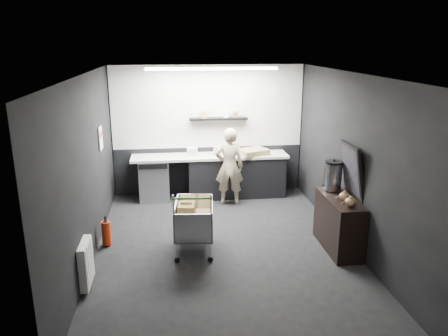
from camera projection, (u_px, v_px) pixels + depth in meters
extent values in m
plane|color=black|center=(224.00, 248.00, 6.90)|extent=(5.50, 5.50, 0.00)
plane|color=silver|center=(224.00, 74.00, 6.14)|extent=(5.50, 5.50, 0.00)
plane|color=black|center=(208.00, 131.00, 9.14)|extent=(5.50, 0.00, 5.50)
plane|color=black|center=(261.00, 251.00, 3.90)|extent=(5.50, 0.00, 5.50)
plane|color=black|center=(87.00, 171.00, 6.29)|extent=(0.00, 5.50, 5.50)
plane|color=black|center=(352.00, 162.00, 6.75)|extent=(0.00, 5.50, 5.50)
cube|color=silver|center=(208.00, 107.00, 8.98)|extent=(3.95, 0.02, 1.70)
cube|color=black|center=(209.00, 170.00, 9.36)|extent=(3.95, 0.02, 1.00)
cube|color=black|center=(218.00, 119.00, 8.97)|extent=(1.20, 0.22, 0.04)
cylinder|color=white|center=(275.00, 91.00, 9.05)|extent=(0.20, 0.03, 0.20)
cube|color=white|center=(101.00, 138.00, 7.47)|extent=(0.02, 0.30, 0.40)
cube|color=red|center=(101.00, 134.00, 7.46)|extent=(0.02, 0.22, 0.10)
cube|color=white|center=(86.00, 263.00, 5.72)|extent=(0.10, 0.50, 0.60)
cube|color=white|center=(212.00, 69.00, 7.92)|extent=(2.40, 0.20, 0.04)
cube|color=black|center=(236.00, 176.00, 9.15)|extent=(2.00, 0.56, 0.85)
cube|color=silver|center=(210.00, 156.00, 8.96)|extent=(3.20, 0.60, 0.05)
cube|color=#9EA0A5|center=(154.00, 179.00, 8.95)|extent=(0.60, 0.58, 0.85)
cube|color=black|center=(153.00, 167.00, 8.57)|extent=(0.56, 0.02, 0.10)
imported|color=beige|center=(229.00, 167.00, 8.60)|extent=(0.60, 0.42, 1.55)
cube|color=silver|center=(194.00, 231.00, 6.76)|extent=(0.65, 0.93, 0.02)
cube|color=silver|center=(176.00, 218.00, 6.67)|extent=(0.10, 0.88, 0.47)
cube|color=silver|center=(212.00, 217.00, 6.73)|extent=(0.10, 0.88, 0.47)
cube|color=silver|center=(196.00, 229.00, 6.29)|extent=(0.57, 0.07, 0.47)
cube|color=silver|center=(193.00, 207.00, 7.11)|extent=(0.57, 0.07, 0.47)
cylinder|color=silver|center=(179.00, 252.00, 6.39)|extent=(0.02, 0.02, 0.31)
cylinder|color=silver|center=(213.00, 250.00, 6.45)|extent=(0.02, 0.02, 0.31)
cylinder|color=silver|center=(178.00, 230.00, 7.16)|extent=(0.02, 0.02, 0.31)
cylinder|color=silver|center=(208.00, 228.00, 7.21)|extent=(0.02, 0.02, 0.31)
cylinder|color=#288C26|center=(195.00, 198.00, 6.10)|extent=(0.57, 0.09, 0.03)
cube|color=brown|center=(186.00, 216.00, 6.79)|extent=(0.28, 0.33, 0.39)
cube|color=brown|center=(204.00, 223.00, 6.61)|extent=(0.25, 0.31, 0.35)
cylinder|color=black|center=(180.00, 260.00, 6.43)|extent=(0.09, 0.04, 0.08)
cylinder|color=black|center=(179.00, 237.00, 7.20)|extent=(0.09, 0.04, 0.08)
cylinder|color=black|center=(213.00, 259.00, 6.49)|extent=(0.09, 0.04, 0.08)
cylinder|color=black|center=(208.00, 236.00, 7.25)|extent=(0.09, 0.04, 0.08)
cube|color=black|center=(339.00, 224.00, 6.79)|extent=(0.42, 1.12, 0.84)
cylinder|color=silver|center=(333.00, 176.00, 6.96)|extent=(0.28, 0.28, 0.43)
cylinder|color=black|center=(334.00, 162.00, 6.90)|extent=(0.28, 0.28, 0.04)
sphere|color=black|center=(334.00, 160.00, 6.89)|extent=(0.05, 0.05, 0.05)
ellipsoid|color=brown|center=(344.00, 197.00, 6.52)|extent=(0.17, 0.17, 0.13)
ellipsoid|color=brown|center=(351.00, 202.00, 6.29)|extent=(0.17, 0.17, 0.13)
cube|color=black|center=(352.00, 171.00, 6.62)|extent=(0.20, 0.65, 0.84)
cube|color=black|center=(351.00, 171.00, 6.62)|extent=(0.14, 0.56, 0.72)
cylinder|color=#B92B0C|center=(106.00, 233.00, 6.93)|extent=(0.15, 0.15, 0.39)
cone|color=black|center=(105.00, 220.00, 6.87)|extent=(0.10, 0.10, 0.06)
cylinder|color=black|center=(105.00, 218.00, 6.86)|extent=(0.03, 0.03, 0.06)
cube|color=#988151|center=(253.00, 152.00, 8.99)|extent=(0.69, 0.61, 0.11)
cylinder|color=beige|center=(218.00, 151.00, 8.95)|extent=(0.19, 0.19, 0.19)
cube|color=white|center=(192.00, 152.00, 8.84)|extent=(0.22, 0.19, 0.18)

